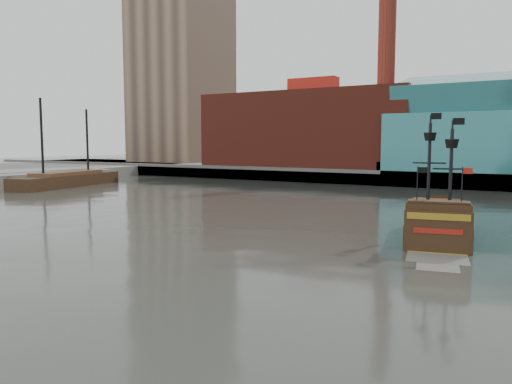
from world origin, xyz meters
The scene contains 7 objects.
ground centered at (0.00, 0.00, 0.00)m, with size 400.00×400.00×0.00m, color #2C302A.
promenade_far centered at (0.00, 92.00, 1.00)m, with size 220.00×60.00×2.00m, color slate.
seawall centered at (0.00, 62.50, 1.30)m, with size 220.00×1.00×2.60m, color #4C4C49.
pier centered at (-58.00, 30.00, 1.00)m, with size 6.00×40.00×2.00m, color slate.
skyline centered at (5.21, 84.56, 24.55)m, with size 149.00×45.00×62.00m.
pirate_ship centered at (12.43, 19.00, 0.93)m, with size 6.75×14.29×10.29m.
docked_vessel centered at (-49.59, 34.81, 0.94)m, with size 9.18×22.28×14.78m.
Camera 1 is at (19.79, -20.13, 7.35)m, focal length 35.00 mm.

